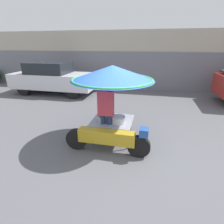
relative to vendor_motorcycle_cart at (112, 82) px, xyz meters
The scene contains 5 objects.
ground_plane 1.77m from the vendor_motorcycle_cart, 36.63° to the right, with size 36.00×36.00×0.00m, color #56565B.
shopfront_building 7.13m from the vendor_motorcycle_cart, 85.24° to the left, with size 28.00×2.06×3.23m.
vendor_motorcycle_cart is the anchor object (origin of this frame).
vendor_person 0.70m from the vendor_motorcycle_cart, 120.44° to the right, with size 0.38×0.23×1.68m.
parked_car 5.92m from the vendor_motorcycle_cart, 134.65° to the left, with size 4.36×1.71×1.63m.
Camera 1 is at (0.33, -3.69, 2.48)m, focal length 28.00 mm.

